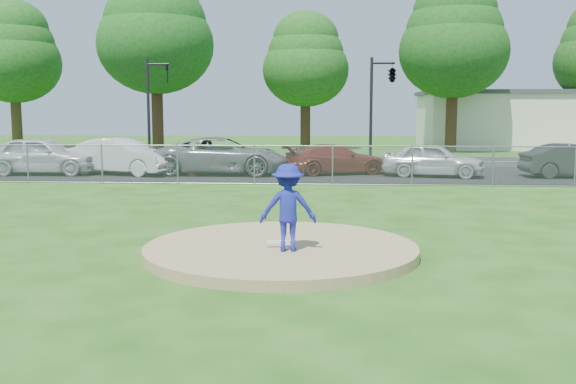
{
  "coord_description": "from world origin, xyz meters",
  "views": [
    {
      "loc": [
        1.01,
        -12.4,
        2.84
      ],
      "look_at": [
        0.0,
        2.0,
        1.0
      ],
      "focal_mm": 40.0,
      "sensor_mm": 36.0,
      "label": 1
    }
  ],
  "objects_px": {
    "traffic_signal_left": "(153,101)",
    "parked_car_gray": "(222,156)",
    "tree_far_left": "(13,51)",
    "parked_car_pearl": "(433,160)",
    "tree_center": "(306,59)",
    "traffic_cone": "(192,168)",
    "tree_left": "(155,29)",
    "traffic_signal_center": "(390,76)",
    "tree_right": "(454,38)",
    "parked_car_white": "(121,156)",
    "commercial_building": "(530,119)",
    "pitcher": "(288,207)",
    "parked_car_silver": "(42,155)",
    "parked_car_charcoal": "(574,161)",
    "parked_car_darkred": "(335,159)"
  },
  "relations": [
    {
      "from": "traffic_cone",
      "to": "parked_car_gray",
      "type": "relative_size",
      "value": 0.12
    },
    {
      "from": "parked_car_gray",
      "to": "parked_car_charcoal",
      "type": "distance_m",
      "value": 15.15
    },
    {
      "from": "tree_far_left",
      "to": "parked_car_pearl",
      "type": "relative_size",
      "value": 2.51
    },
    {
      "from": "parked_car_silver",
      "to": "commercial_building",
      "type": "bearing_deg",
      "value": -53.23
    },
    {
      "from": "parked_car_gray",
      "to": "parked_car_darkred",
      "type": "bearing_deg",
      "value": -84.86
    },
    {
      "from": "tree_right",
      "to": "parked_car_white",
      "type": "distance_m",
      "value": 24.97
    },
    {
      "from": "traffic_signal_center",
      "to": "traffic_cone",
      "type": "distance_m",
      "value": 12.23
    },
    {
      "from": "tree_center",
      "to": "tree_right",
      "type": "relative_size",
      "value": 0.85
    },
    {
      "from": "traffic_cone",
      "to": "parked_car_pearl",
      "type": "xyz_separation_m",
      "value": [
        10.43,
        0.43,
        0.38
      ]
    },
    {
      "from": "tree_center",
      "to": "parked_car_pearl",
      "type": "relative_size",
      "value": 2.3
    },
    {
      "from": "traffic_signal_left",
      "to": "pitcher",
      "type": "xyz_separation_m",
      "value": [
        8.94,
        -22.5,
        -2.34
      ]
    },
    {
      "from": "tree_far_left",
      "to": "parked_car_gray",
      "type": "height_order",
      "value": "tree_far_left"
    },
    {
      "from": "tree_center",
      "to": "traffic_signal_left",
      "type": "height_order",
      "value": "tree_center"
    },
    {
      "from": "tree_left",
      "to": "pitcher",
      "type": "distance_m",
      "value": 34.2
    },
    {
      "from": "commercial_building",
      "to": "tree_far_left",
      "type": "xyz_separation_m",
      "value": [
        -38.0,
        -5.0,
        4.9
      ]
    },
    {
      "from": "commercial_building",
      "to": "traffic_cone",
      "type": "bearing_deg",
      "value": -132.58
    },
    {
      "from": "traffic_signal_left",
      "to": "traffic_signal_center",
      "type": "relative_size",
      "value": 1.0
    },
    {
      "from": "tree_center",
      "to": "parked_car_white",
      "type": "relative_size",
      "value": 2.03
    },
    {
      "from": "pitcher",
      "to": "commercial_building",
      "type": "bearing_deg",
      "value": -116.78
    },
    {
      "from": "tree_far_left",
      "to": "traffic_signal_center",
      "type": "height_order",
      "value": "tree_far_left"
    },
    {
      "from": "tree_right",
      "to": "pitcher",
      "type": "distance_m",
      "value": 34.32
    },
    {
      "from": "tree_right",
      "to": "traffic_signal_left",
      "type": "height_order",
      "value": "tree_right"
    },
    {
      "from": "parked_car_charcoal",
      "to": "parked_car_gray",
      "type": "bearing_deg",
      "value": 85.36
    },
    {
      "from": "tree_far_left",
      "to": "tree_right",
      "type": "bearing_deg",
      "value": -1.85
    },
    {
      "from": "traffic_cone",
      "to": "parked_car_pearl",
      "type": "distance_m",
      "value": 10.45
    },
    {
      "from": "tree_far_left",
      "to": "parked_car_white",
      "type": "height_order",
      "value": "tree_far_left"
    },
    {
      "from": "parked_car_silver",
      "to": "tree_center",
      "type": "bearing_deg",
      "value": -32.55
    },
    {
      "from": "pitcher",
      "to": "parked_car_silver",
      "type": "xyz_separation_m",
      "value": [
        -12.05,
        15.65,
        -0.17
      ]
    },
    {
      "from": "pitcher",
      "to": "parked_car_charcoal",
      "type": "height_order",
      "value": "pitcher"
    },
    {
      "from": "commercial_building",
      "to": "parked_car_silver",
      "type": "bearing_deg",
      "value": -140.65
    },
    {
      "from": "tree_right",
      "to": "parked_car_darkred",
      "type": "bearing_deg",
      "value": -116.52
    },
    {
      "from": "parked_car_white",
      "to": "parked_car_charcoal",
      "type": "xyz_separation_m",
      "value": [
        19.62,
        0.11,
        -0.09
      ]
    },
    {
      "from": "traffic_signal_left",
      "to": "traffic_signal_center",
      "type": "bearing_deg",
      "value": -0.0
    },
    {
      "from": "tree_left",
      "to": "commercial_building",
      "type": "bearing_deg",
      "value": 14.53
    },
    {
      "from": "parked_car_gray",
      "to": "parked_car_pearl",
      "type": "distance_m",
      "value": 9.22
    },
    {
      "from": "traffic_cone",
      "to": "tree_left",
      "type": "bearing_deg",
      "value": 110.19
    },
    {
      "from": "pitcher",
      "to": "parked_car_charcoal",
      "type": "distance_m",
      "value": 19.49
    },
    {
      "from": "pitcher",
      "to": "traffic_cone",
      "type": "height_order",
      "value": "pitcher"
    },
    {
      "from": "parked_car_pearl",
      "to": "parked_car_charcoal",
      "type": "distance_m",
      "value": 5.94
    },
    {
      "from": "tree_right",
      "to": "tree_center",
      "type": "bearing_deg",
      "value": 168.69
    },
    {
      "from": "tree_left",
      "to": "traffic_signal_left",
      "type": "height_order",
      "value": "tree_left"
    },
    {
      "from": "tree_right",
      "to": "traffic_signal_center",
      "type": "relative_size",
      "value": 2.08
    },
    {
      "from": "traffic_signal_left",
      "to": "parked_car_gray",
      "type": "bearing_deg",
      "value": -51.77
    },
    {
      "from": "tree_center",
      "to": "parked_car_pearl",
      "type": "xyz_separation_m",
      "value": [
        6.31,
        -18.56,
        -5.73
      ]
    },
    {
      "from": "traffic_signal_left",
      "to": "tree_left",
      "type": "bearing_deg",
      "value": 103.96
    },
    {
      "from": "tree_far_left",
      "to": "tree_left",
      "type": "height_order",
      "value": "tree_left"
    },
    {
      "from": "tree_left",
      "to": "tree_right",
      "type": "distance_m",
      "value": 20.03
    },
    {
      "from": "tree_far_left",
      "to": "tree_left",
      "type": "relative_size",
      "value": 0.86
    },
    {
      "from": "commercial_building",
      "to": "tree_center",
      "type": "xyz_separation_m",
      "value": [
        -17.0,
        -4.0,
        4.31
      ]
    },
    {
      "from": "tree_center",
      "to": "parked_car_darkred",
      "type": "xyz_separation_m",
      "value": [
        2.12,
        -17.79,
        -5.79
      ]
    }
  ]
}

